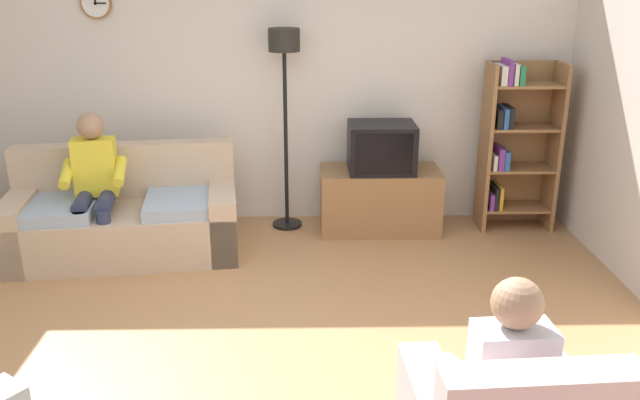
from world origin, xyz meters
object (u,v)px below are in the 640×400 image
(bookshelf, at_px, (514,142))
(person_in_right_armchair, at_px, (502,375))
(person_on_couch, at_px, (94,180))
(tv, at_px, (381,147))
(couch, at_px, (124,219))
(tv_stand, at_px, (379,200))
(floor_lamp, at_px, (285,74))

(bookshelf, height_order, person_in_right_armchair, bookshelf)
(person_in_right_armchair, bearing_deg, person_on_couch, 134.30)
(tv, bearing_deg, couch, -167.66)
(tv_stand, height_order, person_on_couch, person_on_couch)
(tv_stand, xyz_separation_m, bookshelf, (1.24, 0.08, 0.53))
(couch, height_order, person_on_couch, person_on_couch)
(bookshelf, xyz_separation_m, person_on_couch, (-3.67, -0.70, -0.12))
(tv, height_order, person_in_right_armchair, person_in_right_armchair)
(couch, bearing_deg, person_on_couch, -148.93)
(couch, relative_size, tv_stand, 1.81)
(person_in_right_armchair, bearing_deg, tv_stand, 93.29)
(tv, height_order, bookshelf, bookshelf)
(bookshelf, relative_size, person_on_couch, 1.28)
(tv_stand, height_order, tv, tv)
(tv_stand, bearing_deg, person_on_couch, -165.56)
(couch, distance_m, tv, 2.35)
(bookshelf, xyz_separation_m, person_in_right_armchair, (-1.05, -3.39, -0.22))
(tv_stand, relative_size, tv, 1.83)
(person_on_couch, distance_m, person_in_right_armchair, 3.75)
(floor_lamp, relative_size, person_in_right_armchair, 1.65)
(tv, distance_m, floor_lamp, 1.09)
(couch, bearing_deg, tv, 12.34)
(tv_stand, bearing_deg, tv, -90.00)
(tv, xyz_separation_m, person_on_couch, (-2.43, -0.60, -0.11))
(bookshelf, bearing_deg, person_on_couch, -169.20)
(bookshelf, bearing_deg, tv, -175.42)
(bookshelf, bearing_deg, tv_stand, -176.54)
(floor_lamp, bearing_deg, tv, -8.05)
(couch, height_order, tv_stand, couch)
(tv, bearing_deg, bookshelf, 4.58)
(couch, xyz_separation_m, person_in_right_armchair, (2.44, -2.79, 0.29))
(tv_stand, bearing_deg, couch, -167.07)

